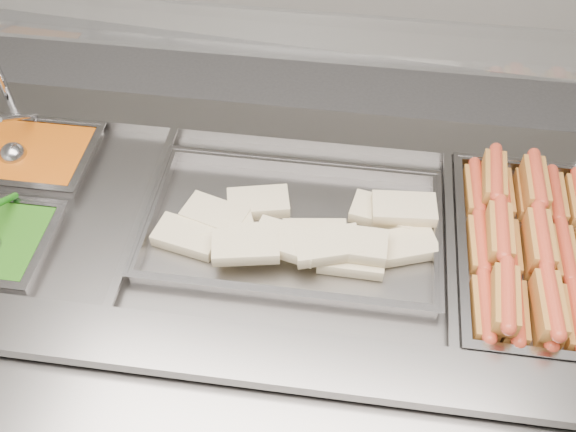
% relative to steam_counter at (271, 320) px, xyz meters
% --- Properties ---
extents(steam_counter, '(2.12, 1.07, 0.99)m').
position_rel_steam_counter_xyz_m(steam_counter, '(0.00, 0.00, 0.00)').
color(steam_counter, slate).
rests_on(steam_counter, ground).
extents(sneeze_guard, '(1.83, 0.46, 0.48)m').
position_rel_steam_counter_xyz_m(sneeze_guard, '(-0.02, 0.24, 0.89)').
color(sneeze_guard, '#BABABE').
rests_on(sneeze_guard, steam_counter).
extents(pan_hotdogs, '(0.42, 0.63, 0.11)m').
position_rel_steam_counter_xyz_m(pan_hotdogs, '(0.68, 0.05, 0.45)').
color(pan_hotdogs, gray).
rests_on(pan_hotdogs, steam_counter).
extents(pan_wraps, '(0.78, 0.49, 0.08)m').
position_rel_steam_counter_xyz_m(pan_wraps, '(0.07, 0.01, 0.46)').
color(pan_wraps, gray).
rests_on(pan_wraps, steam_counter).
extents(pan_beans, '(0.35, 0.29, 0.11)m').
position_rel_steam_counter_xyz_m(pan_beans, '(-0.72, 0.10, 0.45)').
color(pan_beans, gray).
rests_on(pan_beans, steam_counter).
extents(hotdogs_in_buns, '(0.37, 0.59, 0.13)m').
position_rel_steam_counter_xyz_m(hotdogs_in_buns, '(0.67, 0.04, 0.50)').
color(hotdogs_in_buns, '#A45E22').
rests_on(hotdogs_in_buns, pan_hotdogs).
extents(tortilla_wraps, '(0.73, 0.34, 0.08)m').
position_rel_steam_counter_xyz_m(tortilla_wraps, '(0.09, -0.03, 0.50)').
color(tortilla_wraps, '#D0C08C').
rests_on(tortilla_wraps, pan_wraps).
extents(ladle, '(0.08, 0.21, 0.17)m').
position_rel_steam_counter_xyz_m(ladle, '(-0.76, 0.08, 0.50)').
color(ladle, '#A2A1A6').
rests_on(ladle, pan_beans).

